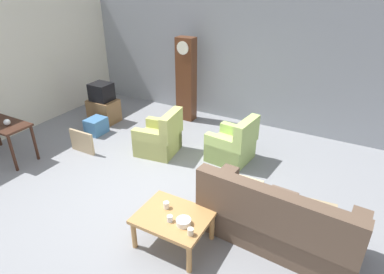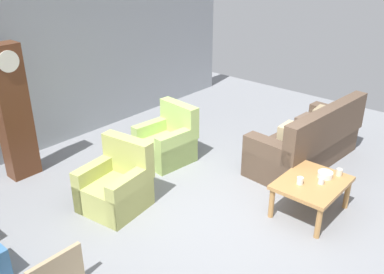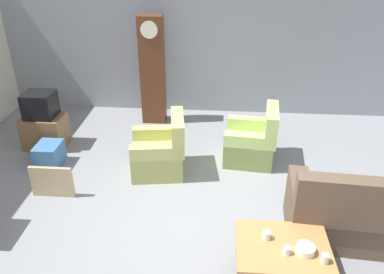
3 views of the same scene
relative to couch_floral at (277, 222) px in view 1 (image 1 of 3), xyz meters
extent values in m
plane|color=gray|center=(-2.05, 0.15, -0.36)|extent=(10.40, 10.40, 0.00)
cube|color=gray|center=(-2.05, 3.75, 1.24)|extent=(8.40, 0.16, 3.20)
cube|color=silver|center=(-6.25, 0.55, 1.08)|extent=(0.12, 6.40, 2.88)
cube|color=brown|center=(0.00, 0.07, -0.14)|extent=(2.15, 0.99, 0.44)
cube|color=brown|center=(-0.02, -0.29, 0.38)|extent=(2.11, 0.35, 0.60)
cube|color=brown|center=(0.93, 0.00, -0.02)|extent=(0.30, 0.85, 0.68)
cube|color=brown|center=(-0.92, 0.13, -0.02)|extent=(0.30, 0.85, 0.68)
cube|color=#9E8966|center=(0.49, 0.08, 0.26)|extent=(0.37, 0.16, 0.36)
cube|color=brown|center=(0.01, 0.12, 0.26)|extent=(0.37, 0.14, 0.36)
cube|color=#C6B284|center=(-0.47, 0.15, 0.26)|extent=(0.36, 0.13, 0.36)
cube|color=#B7BC66|center=(-2.85, 1.33, -0.16)|extent=(0.86, 0.86, 0.40)
cube|color=#B7BC66|center=(-2.53, 1.38, 0.30)|extent=(0.28, 0.78, 0.52)
cube|color=#B7BC66|center=(-2.89, 1.63, -0.06)|extent=(0.77, 0.26, 0.60)
cube|color=#B7BC66|center=(-2.81, 1.04, -0.06)|extent=(0.77, 0.26, 0.60)
cube|color=#B1CF6F|center=(-1.43, 1.78, -0.16)|extent=(0.83, 0.83, 0.40)
cube|color=#B1CF6F|center=(-1.11, 1.75, 0.30)|extent=(0.26, 0.77, 0.52)
cube|color=#B1CF6F|center=(-1.40, 2.08, -0.06)|extent=(0.77, 0.24, 0.60)
cube|color=#B1CF6F|center=(-1.46, 1.48, -0.06)|extent=(0.77, 0.24, 0.60)
cube|color=#B27F47|center=(-1.22, -0.68, 0.09)|extent=(0.96, 0.76, 0.05)
cylinder|color=#B27F47|center=(-1.64, -1.01, -0.14)|extent=(0.07, 0.07, 0.42)
cylinder|color=#B27F47|center=(-0.80, -1.01, -0.14)|extent=(0.07, 0.07, 0.42)
cylinder|color=#B27F47|center=(-1.64, -0.36, -0.14)|extent=(0.07, 0.07, 0.42)
cylinder|color=#B27F47|center=(-0.80, -0.36, -0.14)|extent=(0.07, 0.07, 0.42)
cylinder|color=#381E14|center=(-4.78, -0.55, 0.01)|extent=(0.06, 0.06, 0.73)
cylinder|color=#381E14|center=(-4.78, -0.08, 0.01)|extent=(0.06, 0.06, 0.73)
cube|color=#562D19|center=(-3.19, 3.11, 0.66)|extent=(0.44, 0.28, 2.02)
cylinder|color=silver|center=(-3.19, 2.96, 1.45)|extent=(0.30, 0.02, 0.30)
cube|color=brown|center=(-4.89, 1.98, -0.08)|extent=(0.68, 0.52, 0.56)
cube|color=black|center=(-4.89, 1.98, 0.41)|extent=(0.48, 0.44, 0.42)
cube|color=tan|center=(-4.21, 0.57, -0.12)|extent=(0.60, 0.05, 0.47)
cube|color=teal|center=(-4.58, 1.36, -0.17)|extent=(0.37, 0.45, 0.37)
sphere|color=silver|center=(-5.10, -0.32, 0.48)|extent=(0.12, 0.12, 0.12)
cylinder|color=white|center=(-1.39, -0.59, 0.16)|extent=(0.08, 0.08, 0.09)
cylinder|color=silver|center=(-1.20, -0.79, 0.16)|extent=(0.08, 0.08, 0.08)
cylinder|color=beige|center=(-0.85, -0.87, 0.16)|extent=(0.08, 0.08, 0.09)
cylinder|color=white|center=(-1.02, -0.76, 0.16)|extent=(0.19, 0.19, 0.08)
camera|label=1|loc=(0.63, -3.50, 3.01)|focal=30.46mm
camera|label=2|loc=(-5.72, -2.56, 2.90)|focal=39.06mm
camera|label=3|loc=(-1.92, -3.71, 2.97)|focal=36.23mm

